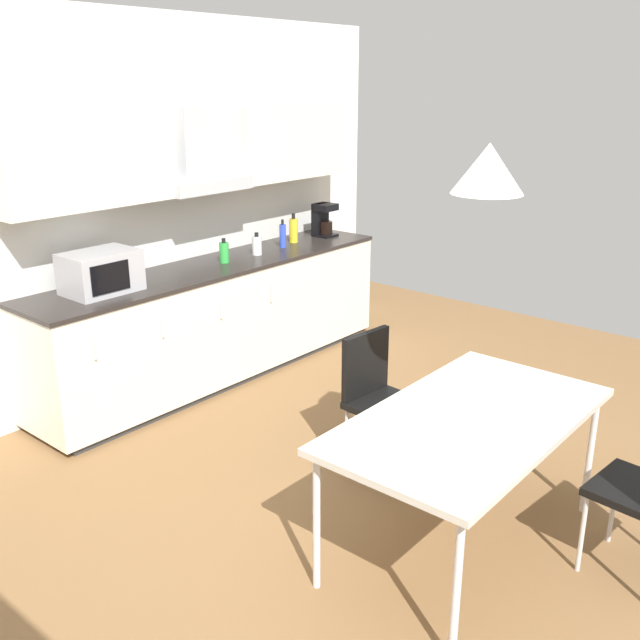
{
  "coord_description": "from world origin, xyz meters",
  "views": [
    {
      "loc": [
        -2.5,
        -1.78,
        2.31
      ],
      "look_at": [
        0.45,
        0.71,
        1.0
      ],
      "focal_mm": 40.0,
      "sensor_mm": 36.0,
      "label": 1
    }
  ],
  "objects_px": {
    "microwave": "(101,272)",
    "bottle_blue": "(283,236)",
    "bottle_green": "(224,252)",
    "dining_table": "(469,424)",
    "coffee_maker": "(323,220)",
    "pendant_lamp": "(488,169)",
    "bottle_white": "(257,245)",
    "chair_far_right": "(377,389)",
    "bottle_yellow": "(294,230)"
  },
  "relations": [
    {
      "from": "bottle_green",
      "to": "dining_table",
      "type": "xyz_separation_m",
      "value": [
        -0.82,
        -2.64,
        -0.31
      ]
    },
    {
      "from": "microwave",
      "to": "bottle_white",
      "type": "distance_m",
      "value": 1.45
    },
    {
      "from": "bottle_yellow",
      "to": "bottle_blue",
      "type": "bearing_deg",
      "value": -163.27
    },
    {
      "from": "bottle_yellow",
      "to": "dining_table",
      "type": "xyz_separation_m",
      "value": [
        -1.71,
        -2.71,
        -0.34
      ]
    },
    {
      "from": "coffee_maker",
      "to": "microwave",
      "type": "bearing_deg",
      "value": -179.36
    },
    {
      "from": "bottle_yellow",
      "to": "dining_table",
      "type": "height_order",
      "value": "bottle_yellow"
    },
    {
      "from": "microwave",
      "to": "dining_table",
      "type": "height_order",
      "value": "microwave"
    },
    {
      "from": "bottle_blue",
      "to": "bottle_white",
      "type": "relative_size",
      "value": 1.31
    },
    {
      "from": "microwave",
      "to": "bottle_blue",
      "type": "height_order",
      "value": "microwave"
    },
    {
      "from": "bottle_blue",
      "to": "bottle_green",
      "type": "distance_m",
      "value": 0.69
    },
    {
      "from": "coffee_maker",
      "to": "bottle_white",
      "type": "height_order",
      "value": "coffee_maker"
    },
    {
      "from": "microwave",
      "to": "coffee_maker",
      "type": "bearing_deg",
      "value": 0.64
    },
    {
      "from": "bottle_yellow",
      "to": "pendant_lamp",
      "type": "relative_size",
      "value": 0.8
    },
    {
      "from": "pendant_lamp",
      "to": "bottle_blue",
      "type": "bearing_deg",
      "value": 60.36
    },
    {
      "from": "coffee_maker",
      "to": "dining_table",
      "type": "relative_size",
      "value": 0.19
    },
    {
      "from": "microwave",
      "to": "chair_far_right",
      "type": "height_order",
      "value": "microwave"
    },
    {
      "from": "microwave",
      "to": "chair_far_right",
      "type": "bearing_deg",
      "value": -71.02
    },
    {
      "from": "dining_table",
      "to": "bottle_white",
      "type": "bearing_deg",
      "value": 65.94
    },
    {
      "from": "bottle_white",
      "to": "bottle_yellow",
      "type": "xyz_separation_m",
      "value": [
        0.54,
        0.08,
        0.03
      ]
    },
    {
      "from": "microwave",
      "to": "chair_far_right",
      "type": "relative_size",
      "value": 0.55
    },
    {
      "from": "bottle_white",
      "to": "chair_far_right",
      "type": "bearing_deg",
      "value": -114.1
    },
    {
      "from": "bottle_white",
      "to": "dining_table",
      "type": "xyz_separation_m",
      "value": [
        -1.17,
        -2.63,
        -0.31
      ]
    },
    {
      "from": "dining_table",
      "to": "chair_far_right",
      "type": "xyz_separation_m",
      "value": [
        0.36,
        0.81,
        -0.17
      ]
    },
    {
      "from": "microwave",
      "to": "bottle_blue",
      "type": "xyz_separation_m",
      "value": [
        1.79,
        -0.01,
        -0.04
      ]
    },
    {
      "from": "bottle_white",
      "to": "chair_far_right",
      "type": "distance_m",
      "value": 2.05
    },
    {
      "from": "coffee_maker",
      "to": "bottle_yellow",
      "type": "xyz_separation_m",
      "value": [
        -0.38,
        0.02,
        -0.04
      ]
    },
    {
      "from": "bottle_green",
      "to": "bottle_white",
      "type": "relative_size",
      "value": 1.06
    },
    {
      "from": "coffee_maker",
      "to": "pendant_lamp",
      "type": "distance_m",
      "value": 3.51
    },
    {
      "from": "microwave",
      "to": "bottle_white",
      "type": "height_order",
      "value": "microwave"
    },
    {
      "from": "bottle_blue",
      "to": "dining_table",
      "type": "xyz_separation_m",
      "value": [
        -1.51,
        -2.65,
        -0.33
      ]
    },
    {
      "from": "bottle_blue",
      "to": "bottle_white",
      "type": "xyz_separation_m",
      "value": [
        -0.33,
        -0.02,
        -0.02
      ]
    },
    {
      "from": "chair_far_right",
      "to": "pendant_lamp",
      "type": "xyz_separation_m",
      "value": [
        -0.36,
        -0.81,
        1.41
      ]
    },
    {
      "from": "bottle_yellow",
      "to": "pendant_lamp",
      "type": "distance_m",
      "value": 3.33
    },
    {
      "from": "microwave",
      "to": "coffee_maker",
      "type": "xyz_separation_m",
      "value": [
        2.37,
        0.03,
        0.01
      ]
    },
    {
      "from": "bottle_white",
      "to": "chair_far_right",
      "type": "xyz_separation_m",
      "value": [
        -0.81,
        -1.82,
        -0.48
      ]
    },
    {
      "from": "bottle_blue",
      "to": "chair_far_right",
      "type": "distance_m",
      "value": 2.23
    },
    {
      "from": "bottle_green",
      "to": "dining_table",
      "type": "distance_m",
      "value": 2.78
    },
    {
      "from": "bottle_blue",
      "to": "pendant_lamp",
      "type": "distance_m",
      "value": 3.18
    },
    {
      "from": "bottle_green",
      "to": "chair_far_right",
      "type": "bearing_deg",
      "value": -104.1
    },
    {
      "from": "dining_table",
      "to": "pendant_lamp",
      "type": "xyz_separation_m",
      "value": [
        0.0,
        0.0,
        1.24
      ]
    },
    {
      "from": "coffee_maker",
      "to": "bottle_green",
      "type": "height_order",
      "value": "coffee_maker"
    },
    {
      "from": "bottle_green",
      "to": "dining_table",
      "type": "bearing_deg",
      "value": -107.25
    },
    {
      "from": "coffee_maker",
      "to": "bottle_white",
      "type": "bearing_deg",
      "value": -176.41
    },
    {
      "from": "coffee_maker",
      "to": "bottle_yellow",
      "type": "bearing_deg",
      "value": 176.23
    },
    {
      "from": "bottle_blue",
      "to": "bottle_green",
      "type": "relative_size",
      "value": 1.24
    },
    {
      "from": "bottle_blue",
      "to": "bottle_yellow",
      "type": "bearing_deg",
      "value": 16.73
    },
    {
      "from": "coffee_maker",
      "to": "dining_table",
      "type": "bearing_deg",
      "value": -127.87
    },
    {
      "from": "bottle_green",
      "to": "bottle_white",
      "type": "bearing_deg",
      "value": -1.18
    },
    {
      "from": "bottle_white",
      "to": "pendant_lamp",
      "type": "distance_m",
      "value": 3.03
    },
    {
      "from": "bottle_white",
      "to": "bottle_blue",
      "type": "bearing_deg",
      "value": 3.47
    }
  ]
}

